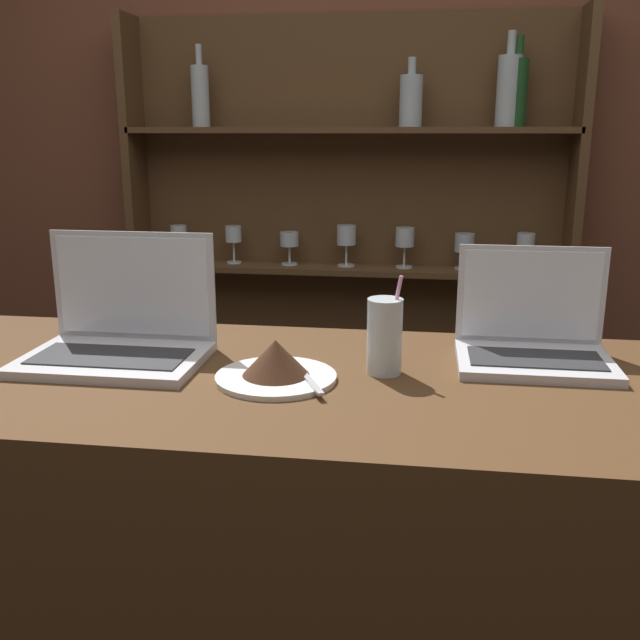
# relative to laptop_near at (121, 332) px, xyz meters

# --- Properties ---
(bar_counter) EXTENTS (1.94, 0.67, 1.09)m
(bar_counter) POSITION_rel_laptop_near_xyz_m (0.37, -0.06, -0.60)
(bar_counter) COLOR #4C3019
(bar_counter) RESTS_ON ground_plane
(back_wall) EXTENTS (7.00, 0.06, 2.70)m
(back_wall) POSITION_rel_laptop_near_xyz_m (0.37, 1.32, 0.21)
(back_wall) COLOR brown
(back_wall) RESTS_ON ground_plane
(back_shelf) EXTENTS (1.55, 0.18, 1.91)m
(back_shelf) POSITION_rel_laptop_near_xyz_m (0.33, 1.24, -0.13)
(back_shelf) COLOR brown
(back_shelf) RESTS_ON ground_plane
(laptop_near) EXTENTS (0.34, 0.24, 0.24)m
(laptop_near) POSITION_rel_laptop_near_xyz_m (0.00, 0.00, 0.00)
(laptop_near) COLOR silver
(laptop_near) RESTS_ON bar_counter
(laptop_far) EXTENTS (0.29, 0.22, 0.22)m
(laptop_far) POSITION_rel_laptop_near_xyz_m (0.80, 0.10, -0.00)
(laptop_far) COLOR silver
(laptop_far) RESTS_ON bar_counter
(cake_plate) EXTENTS (0.22, 0.22, 0.08)m
(cake_plate) POSITION_rel_laptop_near_xyz_m (0.33, -0.09, -0.02)
(cake_plate) COLOR white
(cake_plate) RESTS_ON bar_counter
(water_glass) EXTENTS (0.07, 0.07, 0.19)m
(water_glass) POSITION_rel_laptop_near_xyz_m (0.52, -0.02, 0.02)
(water_glass) COLOR silver
(water_glass) RESTS_ON bar_counter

